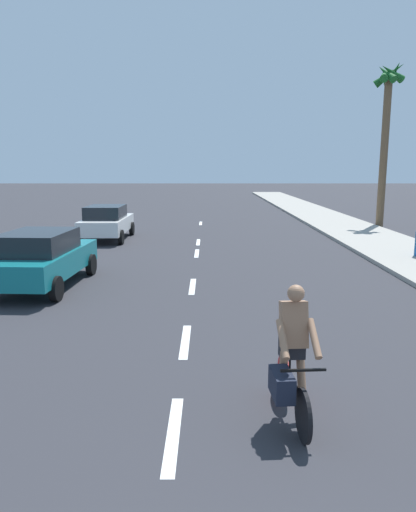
# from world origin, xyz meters

# --- Properties ---
(ground_plane) EXTENTS (160.00, 160.00, 0.00)m
(ground_plane) POSITION_xyz_m (0.00, 20.00, 0.00)
(ground_plane) COLOR #2D2D33
(sidewalk_strip) EXTENTS (3.60, 80.00, 0.14)m
(sidewalk_strip) POSITION_xyz_m (7.96, 22.00, 0.07)
(sidewalk_strip) COLOR #9E998E
(sidewalk_strip) RESTS_ON ground
(lane_stripe_1) EXTENTS (0.16, 1.80, 0.01)m
(lane_stripe_1) POSITION_xyz_m (0.00, 5.30, 0.00)
(lane_stripe_1) COLOR white
(lane_stripe_1) RESTS_ON ground
(lane_stripe_2) EXTENTS (0.16, 1.80, 0.01)m
(lane_stripe_2) POSITION_xyz_m (0.00, 8.51, 0.00)
(lane_stripe_2) COLOR white
(lane_stripe_2) RESTS_ON ground
(lane_stripe_3) EXTENTS (0.16, 1.80, 0.01)m
(lane_stripe_3) POSITION_xyz_m (0.00, 12.78, 0.00)
(lane_stripe_3) COLOR white
(lane_stripe_3) RESTS_ON ground
(lane_stripe_4) EXTENTS (0.16, 1.80, 0.01)m
(lane_stripe_4) POSITION_xyz_m (0.00, 17.97, 0.00)
(lane_stripe_4) COLOR white
(lane_stripe_4) RESTS_ON ground
(lane_stripe_5) EXTENTS (0.16, 1.80, 0.01)m
(lane_stripe_5) POSITION_xyz_m (0.00, 20.75, 0.00)
(lane_stripe_5) COLOR white
(lane_stripe_5) RESTS_ON ground
(lane_stripe_6) EXTENTS (0.16, 1.80, 0.01)m
(lane_stripe_6) POSITION_xyz_m (0.00, 28.01, 0.00)
(lane_stripe_6) COLOR white
(lane_stripe_6) RESTS_ON ground
(cyclist) EXTENTS (0.65, 1.71, 1.82)m
(cyclist) POSITION_xyz_m (1.50, 5.63, 0.83)
(cyclist) COLOR black
(cyclist) RESTS_ON ground
(parked_car_teal) EXTENTS (2.20, 4.47, 1.57)m
(parked_car_teal) POSITION_xyz_m (-4.18, 12.75, 0.84)
(parked_car_teal) COLOR #14727A
(parked_car_teal) RESTS_ON ground
(parked_car_white) EXTENTS (1.98, 4.26, 1.57)m
(parked_car_white) POSITION_xyz_m (-4.21, 21.54, 0.84)
(parked_car_white) COLOR white
(parked_car_white) RESTS_ON ground
(palm_tree_far) EXTENTS (1.65, 1.67, 8.91)m
(palm_tree_far) POSITION_xyz_m (10.11, 26.55, 6.24)
(palm_tree_far) COLOR brown
(palm_tree_far) RESTS_ON ground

